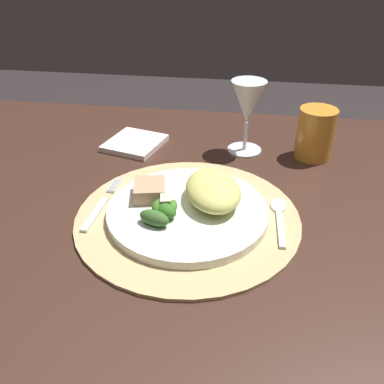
{
  "coord_description": "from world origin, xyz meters",
  "views": [
    {
      "loc": [
        0.08,
        -0.62,
        1.12
      ],
      "look_at": [
        -0.01,
        -0.03,
        0.73
      ],
      "focal_mm": 38.47,
      "sensor_mm": 36.0,
      "label": 1
    }
  ],
  "objects_px": {
    "dinner_plate": "(188,211)",
    "spoon": "(279,212)",
    "napkin": "(135,143)",
    "dining_table": "(198,266)",
    "fork": "(101,206)",
    "amber_tumbler": "(315,134)",
    "wine_glass": "(248,105)"
  },
  "relations": [
    {
      "from": "dinner_plate",
      "to": "spoon",
      "type": "distance_m",
      "value": 0.15
    },
    {
      "from": "fork",
      "to": "amber_tumbler",
      "type": "distance_m",
      "value": 0.45
    },
    {
      "from": "dining_table",
      "to": "spoon",
      "type": "distance_m",
      "value": 0.24
    },
    {
      "from": "fork",
      "to": "napkin",
      "type": "bearing_deg",
      "value": 91.73
    },
    {
      "from": "dinner_plate",
      "to": "spoon",
      "type": "height_order",
      "value": "dinner_plate"
    },
    {
      "from": "fork",
      "to": "spoon",
      "type": "relative_size",
      "value": 1.19
    },
    {
      "from": "dining_table",
      "to": "dinner_plate",
      "type": "height_order",
      "value": "dinner_plate"
    },
    {
      "from": "fork",
      "to": "dining_table",
      "type": "bearing_deg",
      "value": 24.68
    },
    {
      "from": "dinner_plate",
      "to": "napkin",
      "type": "distance_m",
      "value": 0.3
    },
    {
      "from": "napkin",
      "to": "wine_glass",
      "type": "height_order",
      "value": "wine_glass"
    },
    {
      "from": "dinner_plate",
      "to": "fork",
      "type": "bearing_deg",
      "value": 178.87
    },
    {
      "from": "wine_glass",
      "to": "amber_tumbler",
      "type": "bearing_deg",
      "value": -2.98
    },
    {
      "from": "fork",
      "to": "spoon",
      "type": "distance_m",
      "value": 0.3
    },
    {
      "from": "amber_tumbler",
      "to": "napkin",
      "type": "bearing_deg",
      "value": -179.61
    },
    {
      "from": "fork",
      "to": "amber_tumbler",
      "type": "xyz_separation_m",
      "value": [
        0.38,
        0.25,
        0.04
      ]
    },
    {
      "from": "dinner_plate",
      "to": "napkin",
      "type": "xyz_separation_m",
      "value": [
        -0.16,
        0.25,
        -0.01
      ]
    },
    {
      "from": "fork",
      "to": "napkin",
      "type": "relative_size",
      "value": 1.38
    },
    {
      "from": "dinner_plate",
      "to": "fork",
      "type": "height_order",
      "value": "dinner_plate"
    },
    {
      "from": "fork",
      "to": "spoon",
      "type": "xyz_separation_m",
      "value": [
        0.3,
        0.02,
        -0.0
      ]
    },
    {
      "from": "dinner_plate",
      "to": "fork",
      "type": "distance_m",
      "value": 0.15
    },
    {
      "from": "dinner_plate",
      "to": "wine_glass",
      "type": "relative_size",
      "value": 1.72
    },
    {
      "from": "amber_tumbler",
      "to": "fork",
      "type": "bearing_deg",
      "value": -146.03
    },
    {
      "from": "dining_table",
      "to": "spoon",
      "type": "relative_size",
      "value": 10.38
    },
    {
      "from": "dining_table",
      "to": "fork",
      "type": "xyz_separation_m",
      "value": [
        -0.16,
        -0.07,
        0.18
      ]
    },
    {
      "from": "dining_table",
      "to": "napkin",
      "type": "relative_size",
      "value": 12.04
    },
    {
      "from": "spoon",
      "to": "napkin",
      "type": "relative_size",
      "value": 1.16
    },
    {
      "from": "napkin",
      "to": "amber_tumbler",
      "type": "height_order",
      "value": "amber_tumbler"
    },
    {
      "from": "dinner_plate",
      "to": "amber_tumbler",
      "type": "relative_size",
      "value": 2.51
    },
    {
      "from": "dinner_plate",
      "to": "napkin",
      "type": "relative_size",
      "value": 2.25
    },
    {
      "from": "wine_glass",
      "to": "amber_tumbler",
      "type": "height_order",
      "value": "wine_glass"
    },
    {
      "from": "spoon",
      "to": "napkin",
      "type": "bearing_deg",
      "value": 143.53
    },
    {
      "from": "napkin",
      "to": "amber_tumbler",
      "type": "bearing_deg",
      "value": 0.39
    }
  ]
}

